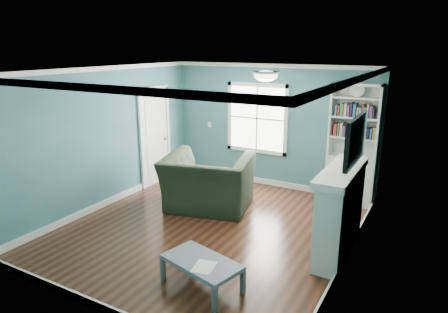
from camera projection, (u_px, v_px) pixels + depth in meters
The scene contains 13 objects.
floor at pixel (210, 228), 6.70m from camera, with size 5.00×5.00×0.00m, color black.
room_walls at pixel (209, 136), 6.28m from camera, with size 5.00×5.00×5.00m.
trim at pixel (209, 157), 6.37m from camera, with size 4.50×5.00×2.60m.
window at pixel (257, 118), 8.54m from camera, with size 1.40×0.06×1.50m.
bookshelf at pixel (352, 157), 7.56m from camera, with size 0.90×0.35×2.31m.
fireplace at pixel (341, 213), 5.72m from camera, with size 0.44×1.58×1.30m.
tv at pixel (356, 140), 5.37m from camera, with size 0.06×1.10×0.65m, color black.
door at pixel (155, 136), 8.63m from camera, with size 0.12×0.98×2.17m.
ceiling_fixture at pixel (266, 75), 5.68m from camera, with size 0.38×0.38×0.15m.
light_switch at pixel (209, 125), 9.17m from camera, with size 0.08×0.01×0.12m, color white.
recliner at pixel (208, 173), 7.36m from camera, with size 1.55×1.01×1.36m, color black.
coffee_table at pixel (202, 264), 5.00m from camera, with size 1.11×0.78×0.36m.
paper_sheet at pixel (204, 267), 4.84m from camera, with size 0.24×0.31×0.00m, color white.
Camera 1 is at (3.20, -5.24, 2.95)m, focal length 32.00 mm.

